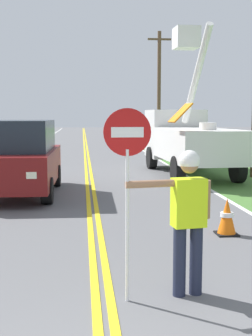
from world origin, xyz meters
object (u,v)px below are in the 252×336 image
(utility_bucket_truck, at_px, (187,137))
(traffic_cone_lead, at_px, (227,217))
(flagger_worker, at_px, (188,213))
(oncoming_suv_nearest, at_px, (22,157))
(stop_sign_paddle, at_px, (127,161))
(utility_pole_mid, at_px, (159,86))

(utility_bucket_truck, distance_m, traffic_cone_lead, 9.02)
(flagger_worker, xyz_separation_m, oncoming_suv_nearest, (-2.98, 7.50, 0.01))
(flagger_worker, relative_size, stop_sign_paddle, 0.78)
(flagger_worker, relative_size, utility_bucket_truck, 0.26)
(utility_bucket_truck, relative_size, traffic_cone_lead, 9.86)
(traffic_cone_lead, bearing_deg, utility_bucket_truck, 81.58)
(stop_sign_paddle, relative_size, utility_pole_mid, 0.27)
(stop_sign_paddle, bearing_deg, utility_bucket_truck, 73.43)
(utility_pole_mid, distance_m, traffic_cone_lead, 27.29)
(utility_pole_mid, bearing_deg, oncoming_suv_nearest, -109.18)
(oncoming_suv_nearest, bearing_deg, traffic_cone_lead, -47.29)
(stop_sign_paddle, relative_size, traffic_cone_lead, 3.33)
(stop_sign_paddle, bearing_deg, oncoming_suv_nearest, 106.24)
(stop_sign_paddle, distance_m, utility_pole_mid, 30.25)
(traffic_cone_lead, bearing_deg, oncoming_suv_nearest, 132.71)
(stop_sign_paddle, xyz_separation_m, utility_bucket_truck, (3.49, 11.71, -0.29))
(flagger_worker, bearing_deg, traffic_cone_lead, 62.70)
(flagger_worker, relative_size, utility_pole_mid, 0.21)
(traffic_cone_lead, bearing_deg, flagger_worker, -117.30)
(flagger_worker, distance_m, utility_bucket_truck, 11.92)
(utility_pole_mid, bearing_deg, flagger_worker, -99.01)
(traffic_cone_lead, bearing_deg, stop_sign_paddle, -127.31)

